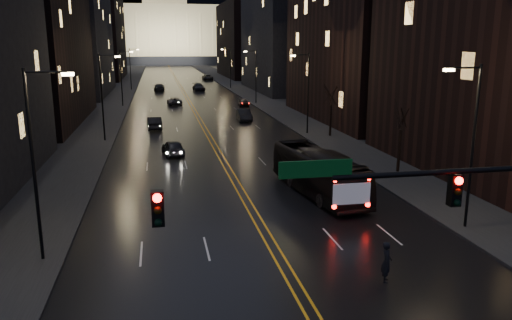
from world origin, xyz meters
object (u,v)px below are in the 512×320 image
pedestrian_a (387,262)px  receding_car_a (244,115)px  oncoming_car_b (154,123)px  bus (318,172)px  oncoming_car_a (173,148)px

pedestrian_a → receding_car_a: bearing=19.3°
oncoming_car_b → bus: bearing=107.3°
bus → pedestrian_a: 12.98m
oncoming_car_b → pedestrian_a: pedestrian_a is taller
oncoming_car_a → receding_car_a: size_ratio=0.90×
oncoming_car_a → oncoming_car_b: 15.06m
oncoming_car_b → oncoming_car_a: bearing=93.1°
bus → receding_car_a: 33.40m
oncoming_car_a → receding_car_a: bearing=-124.6°
oncoming_car_b → pedestrian_a: (9.85, -41.93, 0.16)m
oncoming_car_b → pedestrian_a: 43.07m
bus → receding_car_a: bearing=81.6°
oncoming_car_b → pedestrian_a: bearing=99.8°
bus → oncoming_car_a: bearing=116.1°
bus → oncoming_car_b: size_ratio=2.35×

